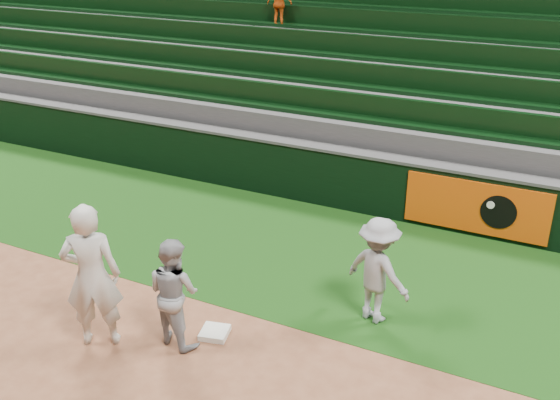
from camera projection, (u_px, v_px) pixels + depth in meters
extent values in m
plane|color=brown|center=(187.00, 339.00, 8.80)|extent=(70.00, 70.00, 0.00)
cube|color=#11370D|center=(281.00, 248.00, 11.25)|extent=(36.00, 4.20, 0.01)
cube|color=white|center=(215.00, 333.00, 8.87)|extent=(0.46, 0.46, 0.09)
imported|color=silver|center=(92.00, 276.00, 8.34)|extent=(0.92, 0.84, 2.11)
imported|color=#979AA1|center=(174.00, 292.00, 8.46)|extent=(0.89, 0.76, 1.59)
imported|color=#9699A2|center=(378.00, 271.00, 8.93)|extent=(1.19, 0.92, 1.63)
cube|color=black|center=(329.00, 177.00, 12.81)|extent=(36.00, 0.35, 1.20)
cube|color=#D84C0A|center=(476.00, 207.00, 11.44)|extent=(2.60, 0.05, 1.00)
cylinder|color=black|center=(498.00, 212.00, 11.25)|extent=(0.64, 0.02, 0.64)
cylinder|color=white|center=(491.00, 205.00, 11.25)|extent=(0.14, 0.02, 0.14)
cube|color=#424244|center=(330.00, 148.00, 12.56)|extent=(36.00, 0.40, 0.06)
cube|color=#39393C|center=(342.00, 156.00, 13.31)|extent=(36.00, 0.85, 1.65)
cube|color=black|center=(348.00, 104.00, 13.09)|extent=(36.00, 0.14, 0.50)
cube|color=black|center=(345.00, 116.00, 13.03)|extent=(36.00, 0.45, 0.08)
cube|color=#39393C|center=(356.00, 135.00, 13.92)|extent=(36.00, 0.85, 2.10)
cube|color=black|center=(363.00, 75.00, 13.60)|extent=(36.00, 0.14, 0.50)
cube|color=black|center=(360.00, 86.00, 13.55)|extent=(36.00, 0.45, 0.08)
cube|color=#39393C|center=(369.00, 115.00, 14.52)|extent=(36.00, 0.85, 2.55)
cube|color=black|center=(377.00, 47.00, 14.11)|extent=(36.00, 0.14, 0.50)
cube|color=black|center=(374.00, 58.00, 14.06)|extent=(36.00, 0.45, 0.08)
cube|color=#39393C|center=(381.00, 98.00, 15.13)|extent=(36.00, 0.85, 3.00)
cube|color=black|center=(389.00, 22.00, 14.62)|extent=(36.00, 0.14, 0.50)
cube|color=black|center=(387.00, 32.00, 14.57)|extent=(36.00, 0.45, 0.08)
cube|color=#39393C|center=(392.00, 81.00, 15.73)|extent=(36.00, 0.85, 3.45)
cube|color=black|center=(399.00, 8.00, 15.08)|extent=(36.00, 0.45, 0.08)
cube|color=#39393C|center=(402.00, 66.00, 16.34)|extent=(36.00, 0.85, 3.90)
cube|color=#39393C|center=(412.00, 52.00, 16.94)|extent=(36.00, 0.85, 4.35)
imported|color=orange|center=(280.00, 3.00, 15.36)|extent=(0.67, 0.29, 1.13)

